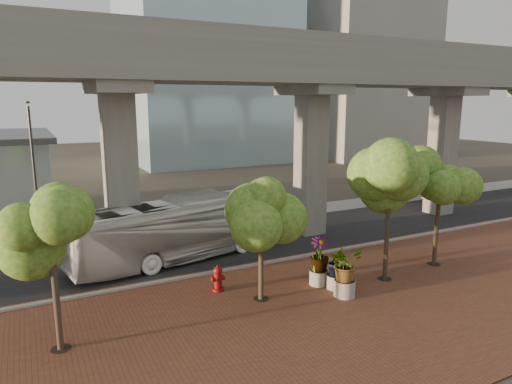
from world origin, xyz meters
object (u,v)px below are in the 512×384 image
transit_bus (181,229)px  planter_front (345,266)px  parked_car (440,193)px  fire_hydrant (218,278)px

transit_bus → planter_front: transit_bus is taller
transit_bus → parked_car: bearing=-90.5°
parked_car → fire_hydrant: (-24.77, -9.24, -0.07)m
transit_bus → planter_front: size_ratio=5.29×
parked_car → planter_front: bearing=101.4°
fire_hydrant → planter_front: planter_front is taller
parked_car → planter_front: 23.50m
transit_bus → planter_front: bearing=-159.1°
planter_front → transit_bus: bearing=120.9°
transit_bus → fire_hydrant: (0.10, -5.05, -1.07)m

